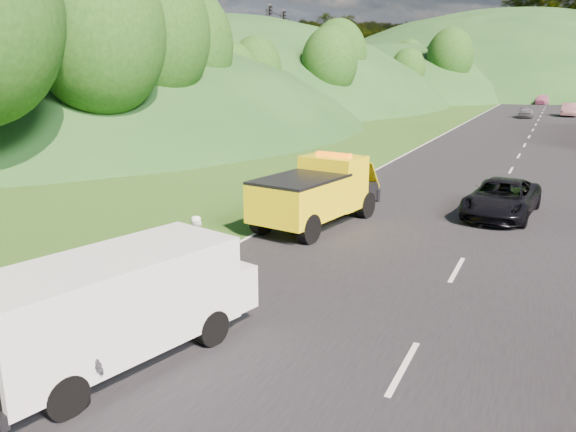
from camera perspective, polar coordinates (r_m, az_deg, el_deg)
The scene contains 15 objects.
ground at distance 13.84m, azimuth 1.49°, elevation -8.85°, with size 320.00×320.00×0.00m, color #38661E.
road_surface at distance 51.93m, azimuth 23.30°, elevation 7.39°, with size 14.00×200.00×0.02m, color black.
tree_line_left at distance 75.76m, azimuth 7.08°, elevation 10.37°, with size 14.00×140.00×14.00m, color #2F5C1B, non-canonical shape.
hills_backdrop at distance 146.40m, azimuth 26.67°, elevation 10.98°, with size 201.00×288.60×44.00m, color #2D5B23, non-canonical shape.
tow_truck at distance 20.27m, azimuth 3.03°, elevation 2.45°, with size 3.06×6.17×2.54m.
white_van at distance 11.28m, azimuth -16.80°, elevation -8.39°, with size 3.98×6.52×2.16m.
woman at distance 15.92m, azimuth -8.93°, elevation -5.81°, with size 0.60×0.44×1.65m, color white.
child at distance 15.75m, azimuth -7.00°, elevation -5.97°, with size 0.51×0.40×1.05m, color #CDCC6D.
worker at distance 10.73m, azimuth -20.97°, elevation -17.39°, with size 1.16×0.67×1.80m, color black.
suitcase at distance 15.45m, azimuth -12.56°, elevation -5.39°, with size 0.39×0.22×0.63m, color #63654C.
spare_tire at distance 10.69m, azimuth -21.27°, elevation -17.53°, with size 0.67×0.67×0.20m, color black.
passing_suv at distance 23.29m, azimuth 20.74°, elevation -0.02°, with size 2.32×5.03×1.40m, color black.
dist_car_a at distance 72.58m, azimuth 22.97°, elevation 9.16°, with size 1.61×3.99×1.36m, color #4A4A4F.
dist_car_b at distance 77.05m, azimuth 26.57°, elevation 9.03°, with size 1.68×4.82×1.59m, color brown.
dist_car_c at distance 102.19m, azimuth 24.40°, elevation 10.29°, with size 2.08×5.11×1.48m, color #AC5677.
Camera 1 is at (5.17, -11.59, 5.52)m, focal length 35.00 mm.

